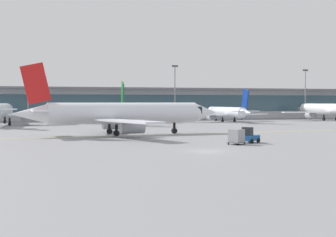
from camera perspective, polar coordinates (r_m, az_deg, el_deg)
The scene contains 13 objects.
ground_plane at distance 51.87m, azimuth 4.77°, elevation -3.96°, with size 400.00×400.00×0.00m, color gray.
taxiway_centreline_stripe at distance 75.37m, azimuth -4.97°, elevation -2.08°, with size 110.00×0.36×0.01m, color yellow.
terminal_concourse at distance 142.15m, azimuth -8.39°, elevation 1.84°, with size 194.45×11.00×9.60m.
gate_airplane_1 at distance 114.62m, azimuth -19.69°, elevation 0.86°, with size 30.48×32.80×10.87m.
gate_airplane_2 at distance 118.08m, azimuth -6.06°, elevation 0.88°, with size 28.08×30.31×10.03m.
gate_airplane_3 at distance 127.00m, azimuth 7.12°, elevation 0.77°, with size 24.33×26.21×8.68m.
gate_airplane_4 at distance 144.32m, azimuth 18.75°, elevation 1.05°, with size 29.62×31.78×10.55m.
taxiing_regional_jet at distance 77.05m, azimuth -5.57°, elevation 0.57°, with size 34.62×32.07×11.46m.
baggage_tug at distance 62.70m, azimuth 9.86°, elevation -2.12°, with size 2.94×2.61×2.10m.
cargo_dolly_lead at distance 60.05m, azimuth 8.31°, elevation -2.14°, with size 2.63×2.49×1.94m.
apron_light_mast_1 at distance 131.98m, azimuth -16.63°, elevation 3.08°, with size 1.80×0.36×14.58m.
apron_light_mast_2 at distance 137.52m, azimuth 0.84°, elevation 3.43°, with size 1.80×0.36×16.04m.
apron_light_mast_3 at distance 155.82m, azimuth 16.30°, elevation 3.12°, with size 1.80×0.36×15.65m.
Camera 1 is at (-18.03, -48.33, 5.44)m, focal length 50.27 mm.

